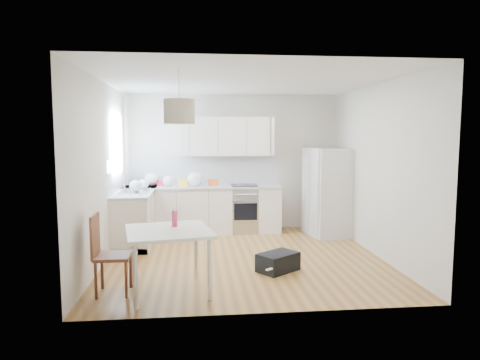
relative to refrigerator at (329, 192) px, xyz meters
The scene contains 29 objects.
floor 2.36m from the refrigerator, 142.85° to the right, with size 4.20×4.20×0.00m, color brown.
ceiling 2.89m from the refrigerator, 142.85° to the right, with size 4.20×4.20×0.00m, color white.
wall_back 1.99m from the refrigerator, 156.42° to the left, with size 4.20×4.20×0.00m, color beige.
wall_left 4.12m from the refrigerator, 160.95° to the right, with size 4.20×4.20×0.00m, color beige.
wall_right 1.47m from the refrigerator, 75.62° to the right, with size 4.20×4.20×0.00m, color beige.
window_glassblock 3.96m from the refrigerator, behind, with size 0.02×1.00×1.00m, color #BFE0F9.
cabinets_back 2.44m from the refrigerator, 168.78° to the left, with size 3.00×0.60×0.88m, color white.
cabinets_left 3.58m from the refrigerator, behind, with size 0.60×1.80×0.88m, color white.
counter_back 2.41m from the refrigerator, 168.78° to the left, with size 3.02×0.64×0.04m, color #A4A7A9.
counter_left 3.56m from the refrigerator, behind, with size 0.64×1.82×0.04m, color #A4A7A9.
backsplash_back 2.51m from the refrigerator, 162.10° to the left, with size 3.00×0.01×0.58m, color white.
backsplash_left 3.87m from the refrigerator, behind, with size 0.01×1.80×0.58m, color white.
upper_cabinets 2.26m from the refrigerator, 162.34° to the left, with size 1.70×0.32×0.75m, color white.
range_oven 1.67m from the refrigerator, 163.30° to the left, with size 0.50×0.61×0.88m, color #B5B7BA, non-canonical shape.
sink 3.56m from the refrigerator, behind, with size 0.50×0.80×0.16m, color #B5B7BA, non-canonical shape.
refrigerator is the anchor object (origin of this frame).
dining_table 3.90m from the refrigerator, 136.33° to the right, with size 1.14×1.14×0.77m.
dining_chair 4.40m from the refrigerator, 142.49° to the right, with size 0.41×0.41×0.97m, color #532C19, non-canonical shape.
drink_bottle 3.74m from the refrigerator, 137.49° to the right, with size 0.07×0.07×0.24m, color #D93C64.
gym_bag 2.54m from the refrigerator, 123.72° to the right, with size 0.55×0.36×0.26m, color black.
pendant_lamp 3.93m from the refrigerator, 136.47° to the right, with size 0.37×0.37×0.29m, color #BDB392.
grocery_bag_a 3.41m from the refrigerator, behind, with size 0.27×0.23×0.24m, color white.
grocery_bag_b 3.06m from the refrigerator, behind, with size 0.22×0.19×0.20m, color white.
grocery_bag_c 2.56m from the refrigerator, 169.55° to the left, with size 0.30×0.25×0.27m, color white.
grocery_bag_d 3.46m from the refrigerator, behind, with size 0.19×0.16×0.17m, color white.
grocery_bag_e 3.54m from the refrigerator, behind, with size 0.23×0.19×0.20m, color white.
snack_orange 2.22m from the refrigerator, 166.30° to the left, with size 0.17×0.11×0.12m, color #F65815.
snack_yellow 2.78m from the refrigerator, behind, with size 0.18×0.11×0.12m, color yellow.
snack_red 3.20m from the refrigerator, behind, with size 0.16×0.10×0.11m, color #B71630.
Camera 1 is at (-0.72, -6.45, 1.90)m, focal length 32.00 mm.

